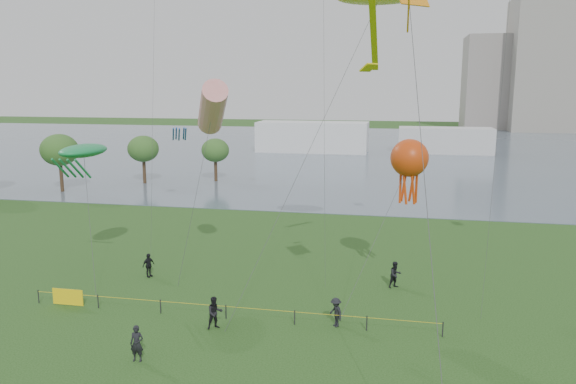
# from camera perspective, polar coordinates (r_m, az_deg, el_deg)

# --- Properties ---
(lake) EXTENTS (400.00, 120.00, 0.08)m
(lake) POSITION_cam_1_polar(r_m,az_deg,el_deg) (117.39, 8.70, 4.22)
(lake) COLOR slate
(lake) RESTS_ON ground_plane
(building_mid) EXTENTS (20.00, 20.00, 38.00)m
(building_mid) POSITION_cam_1_polar(r_m,az_deg,el_deg) (183.20, 24.71, 11.63)
(building_mid) COLOR gray
(building_mid) RESTS_ON ground_plane
(building_low) EXTENTS (16.00, 18.00, 28.00)m
(building_low) POSITION_cam_1_polar(r_m,az_deg,el_deg) (186.45, 19.91, 10.39)
(building_low) COLOR gray
(building_low) RESTS_ON ground_plane
(pavilion_left) EXTENTS (22.00, 8.00, 6.00)m
(pavilion_left) POSITION_cam_1_polar(r_m,az_deg,el_deg) (113.33, 2.52, 5.61)
(pavilion_left) COLOR white
(pavilion_left) RESTS_ON ground_plane
(pavilion_right) EXTENTS (18.00, 7.00, 5.00)m
(pavilion_right) POSITION_cam_1_polar(r_m,az_deg,el_deg) (115.35, 15.67, 5.07)
(pavilion_right) COLOR silver
(pavilion_right) RESTS_ON ground_plane
(trees) EXTENTS (29.67, 19.88, 7.66)m
(trees) POSITION_cam_1_polar(r_m,az_deg,el_deg) (76.34, -20.60, 4.03)
(trees) COLOR #372719
(trees) RESTS_ON ground_plane
(fence) EXTENTS (24.07, 0.07, 1.05)m
(fence) POSITION_cam_1_polar(r_m,az_deg,el_deg) (35.16, -16.04, -10.66)
(fence) COLOR black
(fence) RESTS_ON ground_plane
(spectator_a) EXTENTS (1.12, 1.07, 1.82)m
(spectator_a) POSITION_cam_1_polar(r_m,az_deg,el_deg) (31.66, -7.44, -12.07)
(spectator_a) COLOR black
(spectator_a) RESTS_ON ground_plane
(spectator_b) EXTENTS (1.14, 1.22, 1.65)m
(spectator_b) POSITION_cam_1_polar(r_m,az_deg,el_deg) (31.79, 4.88, -12.08)
(spectator_b) COLOR black
(spectator_b) RESTS_ON ground_plane
(spectator_c) EXTENTS (0.79, 1.07, 1.69)m
(spectator_c) POSITION_cam_1_polar(r_m,az_deg,el_deg) (40.55, -13.99, -7.23)
(spectator_c) COLOR black
(spectator_c) RESTS_ON ground_plane
(spectator_f) EXTENTS (0.70, 0.49, 1.80)m
(spectator_f) POSITION_cam_1_polar(r_m,az_deg,el_deg) (28.96, -15.11, -14.64)
(spectator_f) COLOR black
(spectator_f) RESTS_ON ground_plane
(spectator_g) EXTENTS (1.09, 1.04, 1.77)m
(spectator_g) POSITION_cam_1_polar(r_m,az_deg,el_deg) (38.02, 10.85, -8.25)
(spectator_g) COLOR black
(spectator_g) RESTS_ON ground_plane
(kite_windsock) EXTENTS (4.16, 4.96, 13.57)m
(kite_windsock) POSITION_cam_1_polar(r_m,az_deg,el_deg) (36.60, -7.71, 8.45)
(kite_windsock) COLOR #3F3F42
(kite_creature) EXTENTS (4.17, 6.69, 9.21)m
(kite_creature) POSITION_cam_1_polar(r_m,az_deg,el_deg) (40.92, -20.08, 3.93)
(kite_creature) COLOR #3F3F42
(kite_octopus) EXTENTS (4.84, 7.39, 9.86)m
(kite_octopus) POSITION_cam_1_polar(r_m,az_deg,el_deg) (36.27, 12.24, 3.31)
(kite_octopus) COLOR #3F3F42
(kite_delta) EXTENTS (2.73, 10.26, 17.55)m
(kite_delta) POSITION_cam_1_polar(r_m,az_deg,el_deg) (23.26, 12.34, 17.88)
(kite_delta) COLOR #3F3F42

